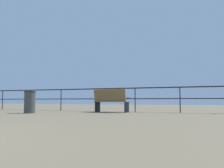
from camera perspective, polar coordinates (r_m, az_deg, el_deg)
The scene contains 3 objects.
pier_railing at distance 11.14m, azimuth 0.66°, elevation -2.38°, with size 25.11×0.05×1.07m.
bench_near_left at distance 10.36m, azimuth -0.29°, elevation -3.70°, with size 1.50×0.72×0.97m.
trash_bin at distance 10.15m, azimuth -18.70°, elevation -4.03°, with size 0.45×0.45×0.87m.
Camera 1 is at (4.02, -0.84, 0.48)m, focal length 39.03 mm.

